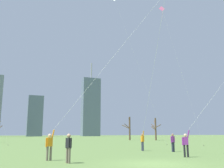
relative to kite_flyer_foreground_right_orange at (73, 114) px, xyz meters
name	(u,v)px	position (x,y,z in m)	size (l,w,h in m)	color
ground_plane	(154,164)	(3.65, -3.89, -2.87)	(400.00, 400.00, 0.00)	#5B7A3D
kite_flyer_foreground_right_orange	(73,114)	(0.00, 0.00, 0.00)	(12.42, 0.69, 17.22)	#726656
kite_flyer_midfield_right_purple	(150,97)	(7.78, 3.23, 1.98)	(2.79, 11.69, 20.18)	#33384C
kite_flyer_foreground_left_green	(205,116)	(8.76, -2.43, -0.07)	(6.21, 6.75, 12.72)	black
bystander_far_off_by_trees	(173,142)	(10.16, 3.33, -1.96)	(0.49, 0.29, 1.62)	#33384C
bystander_strolling_midfield	(69,147)	(-0.67, -1.87, -1.96)	(0.30, 0.48, 1.62)	#726656
distant_kite_drifting_left_white	(119,11)	(11.04, 17.10, 17.59)	(7.61, 2.78, 23.02)	white
distant_kite_drifting_right_pink	(167,24)	(16.70, 12.65, 14.41)	(5.04, 2.02, 20.19)	pink
bare_tree_far_right_edge	(129,128)	(24.49, 40.90, 0.07)	(1.76, 2.19, 5.69)	brown
bare_tree_leftmost	(155,128)	(29.38, 36.68, -0.06)	(1.91, 3.33, 5.29)	brown
skyline_slender_spire	(91,107)	(43.70, 131.56, 14.80)	(10.93, 5.15, 45.18)	slate
skyline_mid_tower_right	(35,116)	(11.21, 131.93, 8.36)	(8.22, 5.34, 22.46)	slate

